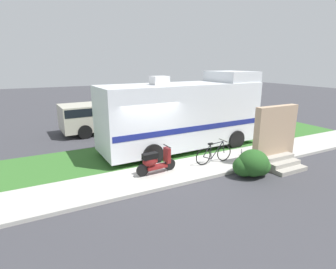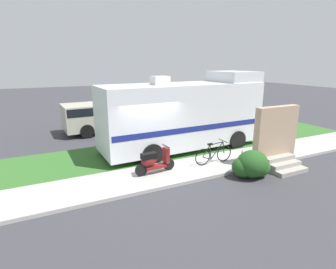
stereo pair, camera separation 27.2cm
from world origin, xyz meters
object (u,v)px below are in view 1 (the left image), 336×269
scooter (155,161)px  bottle_green (242,153)px  motorhome_rv (184,114)px  bicycle (214,154)px  pickup_truck_near (99,117)px  bottle_spare (253,154)px

scooter → bottle_green: scooter is taller
motorhome_rv → bottle_green: size_ratio=28.01×
bicycle → bottle_green: 1.66m
bicycle → bottle_green: bearing=6.2°
pickup_truck_near → bottle_green: pickup_truck_near is taller
bicycle → pickup_truck_near: size_ratio=0.31×
motorhome_rv → bottle_green: motorhome_rv is taller
pickup_truck_near → bicycle: bearing=-69.8°
bottle_green → bicycle: bearing=-173.8°
scooter → bottle_spare: scooter is taller
motorhome_rv → bottle_spare: 3.56m
motorhome_rv → scooter: bearing=-138.0°
pickup_truck_near → bottle_spare: (4.73, -7.65, -0.69)m
bottle_spare → bicycle: bearing=175.3°
pickup_truck_near → bottle_spare: size_ratio=20.42×
bottle_spare → scooter: bearing=176.3°
motorhome_rv → pickup_truck_near: size_ratio=1.39×
scooter → bottle_green: 4.17m
pickup_truck_near → motorhome_rv: bearing=-61.5°
bicycle → bottle_spare: bearing=-4.7°
pickup_truck_near → bottle_spare: 9.02m
bicycle → motorhome_rv: bearing=89.9°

